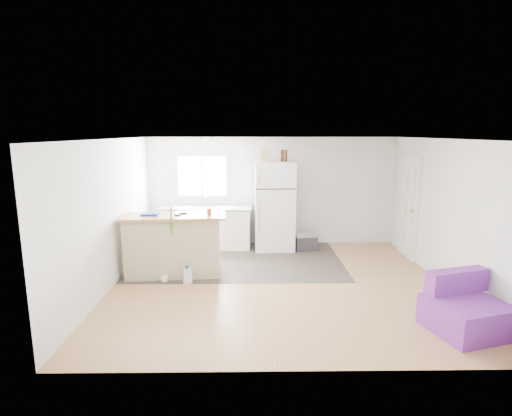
{
  "coord_description": "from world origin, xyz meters",
  "views": [
    {
      "loc": [
        -0.48,
        -6.34,
        2.51
      ],
      "look_at": [
        -0.38,
        0.7,
        1.16
      ],
      "focal_mm": 28.0,
      "sensor_mm": 36.0,
      "label": 1
    }
  ],
  "objects": [
    {
      "name": "room",
      "position": [
        0.0,
        0.0,
        1.2
      ],
      "size": [
        5.51,
        5.01,
        2.41
      ],
      "color": "#A77146",
      "rests_on": "ground"
    },
    {
      "name": "purple_seat",
      "position": [
        2.26,
        -1.62,
        0.26
      ],
      "size": [
        1.06,
        1.04,
        0.72
      ],
      "rotation": [
        0.0,
        0.0,
        0.28
      ],
      "color": "purple",
      "rests_on": "floor"
    },
    {
      "name": "red_cup",
      "position": [
        -1.2,
        0.46,
        1.15
      ],
      "size": [
        0.1,
        0.1,
        0.12
      ],
      "primitive_type": "cylinder",
      "rotation": [
        0.0,
        0.0,
        0.29
      ],
      "color": "red",
      "rests_on": "peninsula"
    },
    {
      "name": "peninsula",
      "position": [
        -1.84,
        0.45,
        0.55
      ],
      "size": [
        1.82,
        0.8,
        1.09
      ],
      "rotation": [
        0.0,
        0.0,
        0.07
      ],
      "color": "tan",
      "rests_on": "floor"
    },
    {
      "name": "vinyl_zone",
      "position": [
        -0.73,
        1.25,
        0.0
      ],
      "size": [
        4.05,
        2.5,
        0.0
      ],
      "primitive_type": "cube",
      "color": "#312925",
      "rests_on": "floor"
    },
    {
      "name": "cooler",
      "position": [
        0.71,
        1.95,
        0.19
      ],
      "size": [
        0.54,
        0.41,
        0.37
      ],
      "rotation": [
        0.0,
        0.0,
        0.19
      ],
      "color": "#2D2D30",
      "rests_on": "floor"
    },
    {
      "name": "tool_b",
      "position": [
        -1.74,
        0.37,
        1.11
      ],
      "size": [
        0.11,
        0.07,
        0.03
      ],
      "primitive_type": "cube",
      "rotation": [
        0.0,
        0.0,
        0.28
      ],
      "color": "black",
      "rests_on": "peninsula"
    },
    {
      "name": "kitchen_cabinets",
      "position": [
        -1.47,
        2.18,
        0.46
      ],
      "size": [
        2.06,
        0.75,
        1.18
      ],
      "rotation": [
        0.0,
        0.0,
        -0.06
      ],
      "color": "white",
      "rests_on": "floor"
    },
    {
      "name": "bottle_right",
      "position": [
        0.19,
        2.08,
        2.02
      ],
      "size": [
        0.09,
        0.09,
        0.25
      ],
      "primitive_type": "cylinder",
      "rotation": [
        0.0,
        0.0,
        -0.42
      ],
      "color": "#3A1F0A",
      "rests_on": "refrigerator"
    },
    {
      "name": "cleaner_jug",
      "position": [
        -1.55,
        0.05,
        0.13
      ],
      "size": [
        0.17,
        0.15,
        0.31
      ],
      "rotation": [
        0.0,
        0.0,
        0.43
      ],
      "color": "silver",
      "rests_on": "floor"
    },
    {
      "name": "blue_tray",
      "position": [
        -2.21,
        0.43,
        1.11
      ],
      "size": [
        0.3,
        0.22,
        0.04
      ],
      "primitive_type": "cube",
      "rotation": [
        0.0,
        0.0,
        -0.01
      ],
      "color": "#1326B2",
      "rests_on": "peninsula"
    },
    {
      "name": "cardboard_box",
      "position": [
        -0.16,
        2.03,
        2.05
      ],
      "size": [
        0.2,
        0.1,
        0.3
      ],
      "primitive_type": "cube",
      "rotation": [
        0.0,
        0.0,
        0.01
      ],
      "color": "tan",
      "rests_on": "refrigerator"
    },
    {
      "name": "tool_a",
      "position": [
        -1.66,
        0.52,
        1.11
      ],
      "size": [
        0.15,
        0.07,
        0.03
      ],
      "primitive_type": "cube",
      "rotation": [
        0.0,
        0.0,
        0.14
      ],
      "color": "black",
      "rests_on": "peninsula"
    },
    {
      "name": "refrigerator",
      "position": [
        0.03,
        2.09,
        0.95
      ],
      "size": [
        0.85,
        0.81,
        1.9
      ],
      "rotation": [
        0.0,
        0.0,
        0.02
      ],
      "color": "white",
      "rests_on": "floor"
    },
    {
      "name": "ceiling_fixture",
      "position": [
        -1.2,
        1.2,
        2.36
      ],
      "size": [
        0.3,
        0.3,
        0.07
      ],
      "primitive_type": "cylinder",
      "color": "white",
      "rests_on": "ceiling"
    },
    {
      "name": "mop",
      "position": [
        -1.91,
        0.12,
        0.23
      ],
      "size": [
        0.25,
        0.37,
        1.32
      ],
      "rotation": [
        0.0,
        0.0,
        0.24
      ],
      "color": "green",
      "rests_on": "floor"
    },
    {
      "name": "bottle_left",
      "position": [
        0.26,
        2.03,
        2.02
      ],
      "size": [
        0.08,
        0.08,
        0.25
      ],
      "primitive_type": "cylinder",
      "rotation": [
        0.0,
        0.0,
        0.18
      ],
      "color": "#3A1F0A",
      "rests_on": "refrigerator"
    },
    {
      "name": "interior_door",
      "position": [
        2.72,
        1.55,
        1.02
      ],
      "size": [
        0.11,
        0.92,
        2.1
      ],
      "color": "white",
      "rests_on": "right_wall"
    },
    {
      "name": "window",
      "position": [
        -1.55,
        2.49,
        1.55
      ],
      "size": [
        1.18,
        0.06,
        0.98
      ],
      "color": "white",
      "rests_on": "back_wall"
    }
  ]
}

